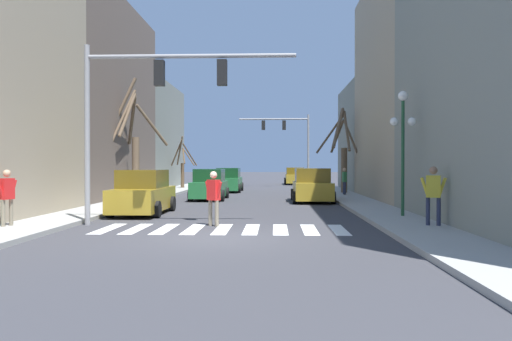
# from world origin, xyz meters

# --- Properties ---
(ground_plane) EXTENTS (240.00, 240.00, 0.00)m
(ground_plane) POSITION_xyz_m (0.00, 0.00, 0.00)
(ground_plane) COLOR #38383D
(sidewalk_left) EXTENTS (2.09, 90.00, 0.15)m
(sidewalk_left) POSITION_xyz_m (-5.89, 0.00, 0.07)
(sidewalk_left) COLOR #9E9E99
(sidewalk_left) RESTS_ON ground_plane
(sidewalk_right) EXTENTS (2.09, 90.00, 0.15)m
(sidewalk_right) POSITION_xyz_m (5.89, 0.00, 0.07)
(sidewalk_right) COLOR #9E9E99
(sidewalk_right) RESTS_ON ground_plane
(building_row_left) EXTENTS (6.00, 39.15, 11.51)m
(building_row_left) POSITION_xyz_m (-9.94, 13.27, 5.06)
(building_row_left) COLOR tan
(building_row_left) RESTS_ON ground_plane
(building_row_right) EXTENTS (6.00, 34.70, 13.00)m
(building_row_right) POSITION_xyz_m (9.94, 9.84, 5.94)
(building_row_right) COLOR gray
(building_row_right) RESTS_ON ground_plane
(crosswalk_stripes) EXTENTS (7.65, 2.60, 0.01)m
(crosswalk_stripes) POSITION_xyz_m (-0.00, 1.83, 0.00)
(crosswalk_stripes) COLOR white
(crosswalk_stripes) RESTS_ON ground_plane
(traffic_signal_near) EXTENTS (7.01, 0.28, 5.98)m
(traffic_signal_near) POSITION_xyz_m (-2.53, 2.73, 4.36)
(traffic_signal_near) COLOR gray
(traffic_signal_near) RESTS_ON ground_plane
(traffic_signal_far) EXTENTS (6.25, 0.28, 6.48)m
(traffic_signal_far) POSITION_xyz_m (2.86, 31.01, 4.67)
(traffic_signal_far) COLOR gray
(traffic_signal_far) RESTS_ON ground_plane
(street_lamp_right_corner) EXTENTS (0.95, 0.36, 4.54)m
(street_lamp_right_corner) POSITION_xyz_m (6.28, 4.73, 3.35)
(street_lamp_right_corner) COLOR #1E4C2D
(street_lamp_right_corner) RESTS_ON sidewalk_right
(car_parked_right_far) EXTENTS (1.98, 4.70, 1.76)m
(car_parked_right_far) POSITION_xyz_m (-1.79, 23.14, 0.82)
(car_parked_right_far) COLOR #236B38
(car_parked_right_far) RESTS_ON ground_plane
(car_at_intersection) EXTENTS (2.02, 4.45, 1.80)m
(car_at_intersection) POSITION_xyz_m (-3.72, 6.41, 0.83)
(car_at_intersection) COLOR #A38423
(car_at_intersection) RESTS_ON ground_plane
(car_driving_away_lane) EXTENTS (1.96, 4.32, 1.76)m
(car_driving_away_lane) POSITION_xyz_m (-2.12, 14.83, 0.81)
(car_driving_away_lane) COLOR #236B38
(car_driving_away_lane) RESTS_ON ground_plane
(car_parked_right_near) EXTENTS (2.19, 4.44, 1.81)m
(car_parked_right_near) POSITION_xyz_m (3.63, 13.41, 0.84)
(car_parked_right_near) COLOR #A38423
(car_parked_right_near) RESTS_ON ground_plane
(car_driving_toward_lane) EXTENTS (2.13, 4.39, 1.63)m
(car_driving_toward_lane) POSITION_xyz_m (-3.66, 29.54, 0.76)
(car_driving_toward_lane) COLOR silver
(car_driving_toward_lane) RESTS_ON ground_plane
(car_parked_left_mid) EXTENTS (2.13, 4.88, 1.71)m
(car_parked_left_mid) POSITION_xyz_m (3.66, 37.14, 0.80)
(car_parked_left_mid) COLOR #A38423
(car_parked_left_mid) RESTS_ON ground_plane
(pedestrian_near_right_corner) EXTENTS (0.76, 0.36, 1.81)m
(pedestrian_near_right_corner) POSITION_xyz_m (6.47, 1.82, 1.22)
(pedestrian_near_right_corner) COLOR #282D47
(pedestrian_near_right_corner) RESTS_ON sidewalk_right
(pedestrian_on_left_sidewalk) EXTENTS (0.34, 0.72, 1.71)m
(pedestrian_on_left_sidewalk) POSITION_xyz_m (-6.47, 1.18, 1.16)
(pedestrian_on_left_sidewalk) COLOR #7A705B
(pedestrian_on_left_sidewalk) RESTS_ON sidewalk_left
(pedestrian_on_right_sidewalk) EXTENTS (0.27, 0.72, 1.66)m
(pedestrian_on_right_sidewalk) POSITION_xyz_m (5.95, 17.58, 1.13)
(pedestrian_on_right_sidewalk) COLOR #282D47
(pedestrian_on_right_sidewalk) RESTS_ON sidewalk_right
(pedestrian_crossing_street) EXTENTS (0.65, 0.56, 1.79)m
(pedestrian_crossing_street) POSITION_xyz_m (-0.37, 2.62, 1.06)
(pedestrian_crossing_street) COLOR #7A705B
(pedestrian_crossing_street) RESTS_ON ground_plane
(street_tree_right_mid) EXTENTS (3.11, 2.92, 6.70)m
(street_tree_right_mid) POSITION_xyz_m (-6.23, 13.81, 3.10)
(street_tree_right_mid) COLOR brown
(street_tree_right_mid) RESTS_ON sidewalk_left
(street_tree_right_near) EXTENTS (2.63, 4.24, 5.67)m
(street_tree_right_near) POSITION_xyz_m (6.08, 19.58, 2.85)
(street_tree_right_near) COLOR brown
(street_tree_right_near) RESTS_ON sidewalk_right
(street_tree_left_mid) EXTENTS (2.25, 2.19, 4.17)m
(street_tree_left_mid) POSITION_xyz_m (-5.84, 26.50, 1.98)
(street_tree_left_mid) COLOR brown
(street_tree_left_mid) RESTS_ON sidewalk_left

